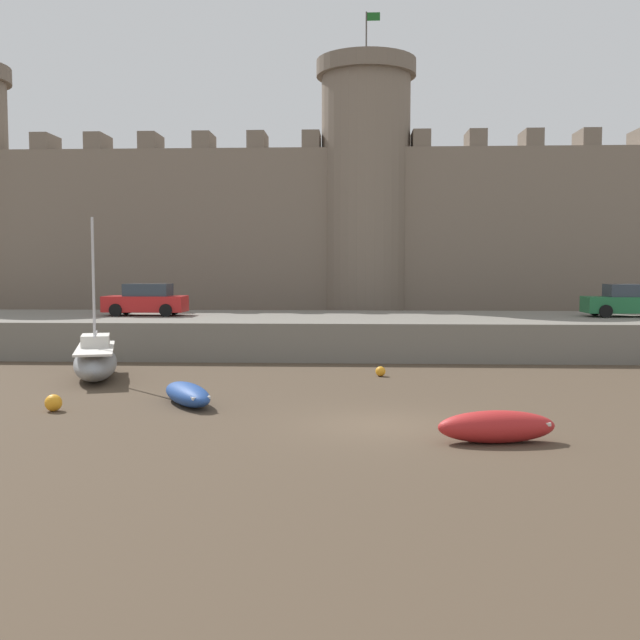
{
  "coord_description": "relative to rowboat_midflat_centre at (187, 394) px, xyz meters",
  "views": [
    {
      "loc": [
        -0.68,
        -19.82,
        4.26
      ],
      "look_at": [
        -1.81,
        4.48,
        2.5
      ],
      "focal_mm": 42.0,
      "sensor_mm": 36.0,
      "label": 1
    }
  ],
  "objects": [
    {
      "name": "ground_plane",
      "position": [
        5.8,
        -2.69,
        -0.35
      ],
      "size": [
        160.0,
        160.0,
        0.0
      ],
      "primitive_type": "plane",
      "color": "#4C3D2D"
    },
    {
      "name": "quay_road",
      "position": [
        5.8,
        15.01,
        0.52
      ],
      "size": [
        64.24,
        10.0,
        1.74
      ],
      "primitive_type": "cube",
      "color": "slate",
      "rests_on": "ground"
    },
    {
      "name": "castle",
      "position": [
        5.8,
        25.46,
        6.9
      ],
      "size": [
        58.48,
        6.25,
        20.09
      ],
      "color": "#7A6B5B",
      "rests_on": "ground"
    },
    {
      "name": "rowboat_midflat_centre",
      "position": [
        0.0,
        0.0,
        0.0
      ],
      "size": [
        2.44,
        3.19,
        0.67
      ],
      "color": "#234793",
      "rests_on": "ground"
    },
    {
      "name": "rowboat_midflat_left",
      "position": [
        8.55,
        -4.54,
        0.06
      ],
      "size": [
        2.97,
        1.25,
        0.78
      ],
      "color": "red",
      "rests_on": "ground"
    },
    {
      "name": "sailboat_foreground_right",
      "position": [
        -4.67,
        5.14,
        0.34
      ],
      "size": [
        3.12,
        5.71,
        6.06
      ],
      "color": "gray",
      "rests_on": "ground"
    },
    {
      "name": "mooring_buoy_near_channel",
      "position": [
        -3.7,
        -1.2,
        -0.1
      ],
      "size": [
        0.5,
        0.5,
        0.5
      ],
      "primitive_type": "sphere",
      "color": "orange",
      "rests_on": "ground"
    },
    {
      "name": "mooring_buoy_mid_mud",
      "position": [
        6.13,
        6.24,
        -0.15
      ],
      "size": [
        0.39,
        0.39,
        0.39
      ],
      "primitive_type": "sphere",
      "color": "orange",
      "rests_on": "ground"
    },
    {
      "name": "car_quay_west",
      "position": [
        -5.5,
        15.1,
        2.16
      ],
      "size": [
        4.11,
        1.9,
        1.62
      ],
      "color": "red",
      "rests_on": "quay_road"
    },
    {
      "name": "car_quay_east",
      "position": [
        18.69,
        15.31,
        2.16
      ],
      "size": [
        4.11,
        1.9,
        1.62
      ],
      "color": "#1E6638",
      "rests_on": "quay_road"
    }
  ]
}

